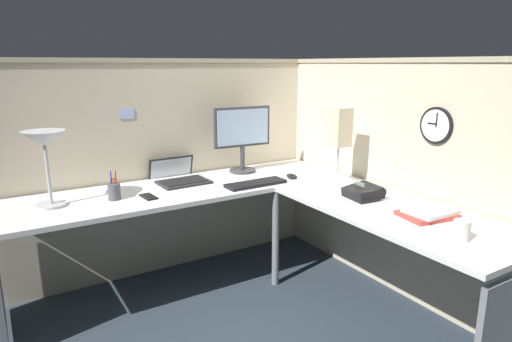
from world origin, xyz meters
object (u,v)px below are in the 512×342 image
(monitor, at_px, (242,134))
(cell_phone, at_px, (149,197))
(desk_lamp_dome, at_px, (45,145))
(book_stack, at_px, (428,213))
(office_phone, at_px, (364,193))
(laptop, at_px, (178,177))
(coffee_mug, at_px, (462,230))
(keyboard, at_px, (256,183))
(pen_cup, at_px, (114,191))
(desk_lamp_paper, at_px, (339,129))
(wall_clock, at_px, (437,125))
(computer_mouse, at_px, (292,176))

(monitor, height_order, cell_phone, monitor)
(desk_lamp_dome, distance_m, book_stack, 2.17)
(desk_lamp_dome, relative_size, office_phone, 1.96)
(laptop, height_order, coffee_mug, laptop)
(laptop, xyz_separation_m, keyboard, (0.41, -0.40, -0.01))
(book_stack, height_order, coffee_mug, coffee_mug)
(pen_cup, xyz_separation_m, coffee_mug, (1.24, -1.51, -0.00))
(desk_lamp_dome, height_order, desk_lamp_paper, desk_lamp_paper)
(monitor, xyz_separation_m, office_phone, (0.29, -0.99, -0.26))
(book_stack, height_order, desk_lamp_paper, desk_lamp_paper)
(laptop, height_order, office_phone, laptop)
(monitor, relative_size, pen_cup, 2.78)
(desk_lamp_dome, bearing_deg, monitor, 5.96)
(cell_phone, height_order, book_stack, book_stack)
(desk_lamp_dome, xyz_separation_m, coffee_mug, (1.59, -1.57, -0.32))
(cell_phone, height_order, desk_lamp_paper, desk_lamp_paper)
(keyboard, bearing_deg, pen_cup, 168.46)
(cell_phone, bearing_deg, desk_lamp_paper, -23.03)
(office_phone, bearing_deg, desk_lamp_paper, 76.63)
(monitor, height_order, desk_lamp_dome, monitor)
(cell_phone, distance_m, desk_lamp_paper, 1.32)
(laptop, xyz_separation_m, wall_clock, (1.17, -1.23, 0.43))
(keyboard, bearing_deg, office_phone, -57.47)
(office_phone, height_order, coffee_mug, office_phone)
(coffee_mug, bearing_deg, office_phone, 83.77)
(desk_lamp_paper, height_order, coffee_mug, desk_lamp_paper)
(keyboard, relative_size, pen_cup, 2.39)
(monitor, relative_size, computer_mouse, 4.81)
(monitor, relative_size, desk_lamp_paper, 0.94)
(pen_cup, bearing_deg, monitor, 11.33)
(laptop, distance_m, cell_phone, 0.43)
(desk_lamp_dome, relative_size, coffee_mug, 4.64)
(monitor, distance_m, computer_mouse, 0.50)
(pen_cup, xyz_separation_m, book_stack, (1.38, -1.22, -0.03))
(laptop, height_order, desk_lamp_paper, desk_lamp_paper)
(keyboard, distance_m, desk_lamp_paper, 0.67)
(laptop, bearing_deg, cell_phone, -136.88)
(pen_cup, distance_m, wall_clock, 1.99)
(computer_mouse, relative_size, pen_cup, 0.58)
(computer_mouse, relative_size, book_stack, 0.34)
(pen_cup, distance_m, office_phone, 1.53)
(cell_phone, xyz_separation_m, desk_lamp_paper, (1.21, -0.38, 0.38))
(wall_clock, bearing_deg, office_phone, 148.94)
(office_phone, xyz_separation_m, wall_clock, (0.35, -0.21, 0.42))
(office_phone, bearing_deg, monitor, 106.42)
(pen_cup, bearing_deg, cell_phone, -20.03)
(monitor, xyz_separation_m, laptop, (-0.52, 0.02, -0.27))
(wall_clock, bearing_deg, coffee_mug, -130.54)
(desk_lamp_dome, distance_m, desk_lamp_paper, 1.82)
(keyboard, height_order, desk_lamp_dome, desk_lamp_dome)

